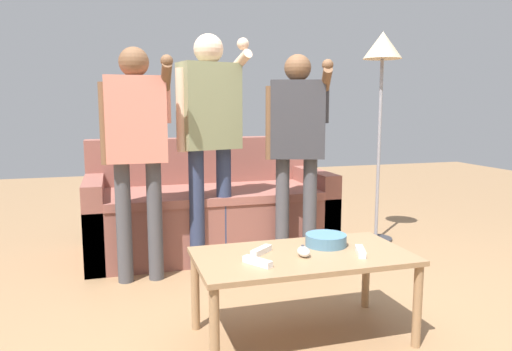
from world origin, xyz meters
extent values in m
plane|color=#93704C|center=(0.00, 0.00, 0.00)|extent=(12.00, 12.00, 0.00)
cube|color=brown|center=(-0.20, 1.30, 0.22)|extent=(1.89, 0.87, 0.45)
cube|color=#94584D|center=(-0.20, 1.23, 0.48)|extent=(1.61, 0.75, 0.06)
cube|color=brown|center=(-0.20, 1.65, 0.67)|extent=(1.89, 0.18, 0.44)
cube|color=brown|center=(-1.08, 1.30, 0.31)|extent=(0.14, 0.87, 0.63)
cube|color=brown|center=(0.68, 1.30, 0.31)|extent=(0.14, 0.87, 0.63)
cube|color=#997551|center=(-0.05, -0.30, 0.42)|extent=(1.06, 0.56, 0.03)
cylinder|color=#997551|center=(-0.54, -0.55, 0.21)|extent=(0.04, 0.04, 0.41)
cylinder|color=#997551|center=(0.45, -0.55, 0.21)|extent=(0.04, 0.04, 0.41)
cylinder|color=#997551|center=(-0.54, -0.05, 0.21)|extent=(0.04, 0.04, 0.41)
cylinder|color=#997551|center=(0.45, -0.05, 0.21)|extent=(0.04, 0.04, 0.41)
cylinder|color=teal|center=(0.12, -0.20, 0.47)|extent=(0.21, 0.21, 0.06)
ellipsoid|color=white|center=(-0.06, -0.34, 0.46)|extent=(0.06, 0.09, 0.05)
cylinder|color=#4C4C51|center=(-0.06, -0.33, 0.49)|extent=(0.02, 0.02, 0.01)
cylinder|color=#2D2D33|center=(1.24, 1.18, 0.01)|extent=(0.28, 0.28, 0.02)
cylinder|color=gray|center=(1.24, 1.18, 0.78)|extent=(0.03, 0.03, 1.53)
cone|color=#C1AD89|center=(1.24, 1.18, 1.66)|extent=(0.32, 0.32, 0.22)
cylinder|color=#47474C|center=(-0.88, 0.76, 0.40)|extent=(0.10, 0.10, 0.80)
cylinder|color=#47474C|center=(-0.68, 0.76, 0.40)|extent=(0.10, 0.10, 0.80)
cube|color=#DB7F6B|center=(-0.78, 0.76, 1.07)|extent=(0.38, 0.21, 0.55)
sphere|color=brown|center=(-0.78, 0.76, 1.43)|extent=(0.19, 0.19, 0.19)
cylinder|color=brown|center=(-0.97, 0.76, 1.05)|extent=(0.07, 0.07, 0.52)
cylinder|color=#DB7F6B|center=(-0.59, 0.76, 1.18)|extent=(0.07, 0.07, 0.26)
cylinder|color=brown|center=(-0.59, 0.67, 1.33)|extent=(0.07, 0.24, 0.21)
sphere|color=brown|center=(-0.59, 0.59, 1.43)|extent=(0.08, 0.08, 0.08)
cylinder|color=#2D3856|center=(-0.38, 0.87, 0.43)|extent=(0.11, 0.11, 0.86)
cylinder|color=#2D3856|center=(-0.17, 0.92, 0.43)|extent=(0.11, 0.11, 0.86)
cube|color=gray|center=(-0.27, 0.89, 1.16)|extent=(0.45, 0.31, 0.59)
sphere|color=beige|center=(-0.27, 0.89, 1.54)|extent=(0.20, 0.20, 0.20)
cylinder|color=beige|center=(-0.47, 0.84, 1.13)|extent=(0.08, 0.08, 0.56)
cylinder|color=gray|center=(-0.08, 0.95, 1.27)|extent=(0.08, 0.08, 0.28)
cylinder|color=beige|center=(-0.06, 0.89, 1.45)|extent=(0.14, 0.29, 0.18)
sphere|color=beige|center=(-0.04, 0.83, 1.58)|extent=(0.08, 0.08, 0.08)
cylinder|color=#47474C|center=(0.23, 0.79, 0.40)|extent=(0.10, 0.10, 0.79)
cylinder|color=#47474C|center=(0.42, 0.73, 0.40)|extent=(0.10, 0.10, 0.79)
cube|color=#38383D|center=(0.33, 0.76, 1.06)|extent=(0.42, 0.30, 0.54)
sphere|color=brown|center=(0.33, 0.76, 1.42)|extent=(0.19, 0.19, 0.19)
cylinder|color=brown|center=(0.15, 0.81, 1.04)|extent=(0.07, 0.07, 0.51)
cylinder|color=#38383D|center=(0.51, 0.70, 1.17)|extent=(0.07, 0.07, 0.26)
cylinder|color=brown|center=(0.48, 0.63, 1.32)|extent=(0.13, 0.25, 0.20)
sphere|color=brown|center=(0.46, 0.56, 1.43)|extent=(0.08, 0.08, 0.08)
cube|color=white|center=(0.22, -0.39, 0.45)|extent=(0.09, 0.15, 0.03)
cylinder|color=silver|center=(0.23, -0.37, 0.47)|extent=(0.01, 0.01, 0.00)
cube|color=silver|center=(0.20, -0.43, 0.47)|extent=(0.02, 0.02, 0.00)
cube|color=white|center=(-0.31, -0.40, 0.45)|extent=(0.11, 0.15, 0.03)
cylinder|color=silver|center=(-0.33, -0.37, 0.47)|extent=(0.01, 0.01, 0.00)
cube|color=silver|center=(-0.29, -0.44, 0.47)|extent=(0.02, 0.02, 0.00)
cube|color=white|center=(-0.24, -0.24, 0.45)|extent=(0.13, 0.12, 0.03)
cylinder|color=silver|center=(-0.22, -0.22, 0.47)|extent=(0.01, 0.01, 0.00)
cube|color=silver|center=(-0.28, -0.27, 0.47)|extent=(0.02, 0.02, 0.00)
camera|label=1|loc=(-0.92, -2.43, 1.16)|focal=33.73mm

